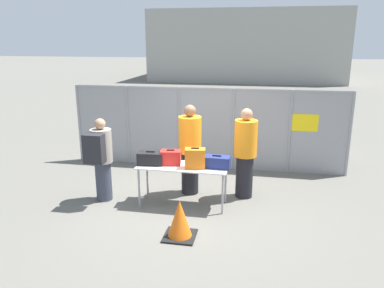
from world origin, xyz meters
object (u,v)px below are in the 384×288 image
object	(u,v)px
suitcase_orange	(195,158)
utility_trailer	(279,138)
suitcase_red	(171,157)
traveler_hooded	(101,157)
inspection_table	(183,169)
security_worker_near	(190,149)
suitcase_black	(151,158)
traffic_cone	(180,220)
suitcase_navy	(217,162)
security_worker_far	(245,152)

from	to	relation	value
suitcase_orange	utility_trailer	distance (m)	4.36
suitcase_red	traveler_hooded	world-z (taller)	traveler_hooded
inspection_table	security_worker_near	world-z (taller)	security_worker_near
suitcase_red	utility_trailer	size ratio (longest dim) A/B	0.10
inspection_table	suitcase_black	bearing A→B (deg)	-177.27
inspection_table	traffic_cone	bearing A→B (deg)	-80.35
suitcase_navy	inspection_table	bearing A→B (deg)	-179.21
suitcase_black	suitcase_orange	distance (m)	0.87
inspection_table	suitcase_navy	xyz separation A→B (m)	(0.63, 0.01, 0.18)
suitcase_black	suitcase_red	size ratio (longest dim) A/B	1.22
security_worker_near	utility_trailer	xyz separation A→B (m)	(1.91, 3.30, -0.55)
inspection_table	security_worker_far	bearing A→B (deg)	28.66
security_worker_far	traffic_cone	distance (m)	2.14
security_worker_near	utility_trailer	distance (m)	3.85
security_worker_near	traffic_cone	world-z (taller)	security_worker_near
inspection_table	traveler_hooded	distance (m)	1.60
security_worker_near	utility_trailer	size ratio (longest dim) A/B	0.44
inspection_table	suitcase_black	size ratio (longest dim) A/B	3.38
suitcase_red	utility_trailer	xyz separation A→B (m)	(2.17, 3.87, -0.52)
traveler_hooded	traffic_cone	bearing A→B (deg)	-37.77
security_worker_near	security_worker_far	bearing A→B (deg)	170.22
suitcase_navy	security_worker_far	xyz separation A→B (m)	(0.49, 0.61, 0.03)
traveler_hooded	utility_trailer	bearing A→B (deg)	42.71
suitcase_black	traveler_hooded	bearing A→B (deg)	-175.77
traffic_cone	suitcase_black	bearing A→B (deg)	124.80
security_worker_far	traffic_cone	bearing A→B (deg)	40.74
security_worker_far	utility_trailer	bearing A→B (deg)	-126.27
security_worker_near	suitcase_orange	bearing A→B (deg)	98.29
security_worker_far	security_worker_near	bearing A→B (deg)	-22.18
suitcase_orange	traffic_cone	xyz separation A→B (m)	(-0.04, -1.13, -0.68)
suitcase_orange	security_worker_near	bearing A→B (deg)	108.43
suitcase_navy	traffic_cone	xyz separation A→B (m)	(-0.43, -1.22, -0.60)
inspection_table	suitcase_navy	distance (m)	0.66
traveler_hooded	security_worker_far	size ratio (longest dim) A/B	0.91
security_worker_near	traffic_cone	size ratio (longest dim) A/B	2.90
inspection_table	traffic_cone	xyz separation A→B (m)	(0.21, -1.21, -0.42)
suitcase_red	utility_trailer	world-z (taller)	suitcase_red
suitcase_red	traffic_cone	xyz separation A→B (m)	(0.45, -1.24, -0.63)
traveler_hooded	security_worker_near	distance (m)	1.75
security_worker_far	utility_trailer	distance (m)	3.43
traveler_hooded	security_worker_far	xyz separation A→B (m)	(2.71, 0.72, 0.03)
suitcase_red	suitcase_orange	world-z (taller)	suitcase_orange
suitcase_black	traveler_hooded	size ratio (longest dim) A/B	0.31
inspection_table	traffic_cone	size ratio (longest dim) A/B	2.67
suitcase_navy	security_worker_near	distance (m)	0.86
suitcase_black	security_worker_near	size ratio (longest dim) A/B	0.27
inspection_table	suitcase_orange	distance (m)	0.37
suitcase_black	suitcase_orange	xyz separation A→B (m)	(0.86, -0.05, 0.07)
inspection_table	suitcase_orange	size ratio (longest dim) A/B	4.25
security_worker_near	inspection_table	bearing A→B (deg)	78.13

